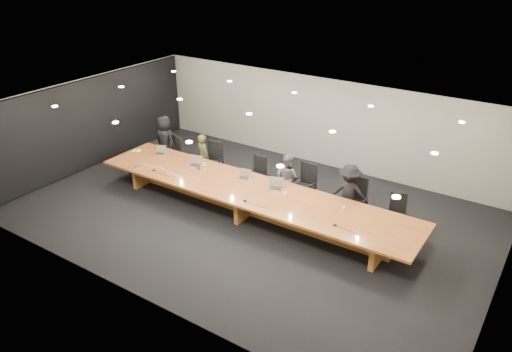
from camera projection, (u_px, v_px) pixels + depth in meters
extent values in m
plane|color=black|center=(250.00, 214.00, 13.14)|extent=(12.00, 12.00, 0.00)
cube|color=#BAB5A9|center=(322.00, 122.00, 15.55)|extent=(12.00, 0.02, 2.80)
cube|color=black|center=(92.00, 123.00, 15.52)|extent=(0.08, 7.84, 2.74)
cube|color=brown|center=(250.00, 190.00, 12.83)|extent=(9.00, 1.80, 0.06)
cube|color=brown|center=(250.00, 203.00, 12.99)|extent=(7.65, 0.15, 0.69)
cube|color=brown|center=(149.00, 171.00, 14.79)|extent=(0.12, 1.26, 0.69)
cube|color=brown|center=(250.00, 203.00, 12.99)|extent=(0.12, 1.26, 0.69)
cube|color=brown|center=(382.00, 245.00, 11.19)|extent=(0.12, 1.26, 0.69)
imported|color=black|center=(165.00, 140.00, 15.80)|extent=(0.80, 0.54, 1.59)
imported|color=#3A3A1F|center=(203.00, 156.00, 14.91)|extent=(0.59, 0.49, 1.38)
imported|color=#59585B|center=(287.00, 178.00, 13.55)|extent=(0.76, 0.64, 1.39)
imported|color=black|center=(349.00, 193.00, 12.54)|extent=(1.12, 0.84, 1.55)
cylinder|color=silver|center=(204.00, 166.00, 13.83)|extent=(0.09, 0.09, 0.22)
cylinder|color=maroon|center=(199.00, 168.00, 13.91)|extent=(0.08, 0.08, 0.09)
cone|color=silver|center=(285.00, 194.00, 12.45)|extent=(0.11, 0.11, 0.10)
cone|color=white|center=(344.00, 208.00, 11.80)|extent=(0.08, 0.08, 0.08)
cube|color=white|center=(137.00, 151.00, 15.13)|extent=(0.28, 0.25, 0.01)
cube|color=#55CA36|center=(136.00, 150.00, 15.11)|extent=(0.16, 0.12, 0.02)
cube|color=#B0B0B5|center=(138.00, 167.00, 14.04)|extent=(0.22, 0.19, 0.03)
cone|color=black|center=(154.00, 170.00, 13.84)|extent=(0.10, 0.10, 0.03)
cone|color=black|center=(245.00, 200.00, 12.23)|extent=(0.15, 0.15, 0.03)
cone|color=black|center=(335.00, 225.00, 11.18)|extent=(0.15, 0.15, 0.03)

